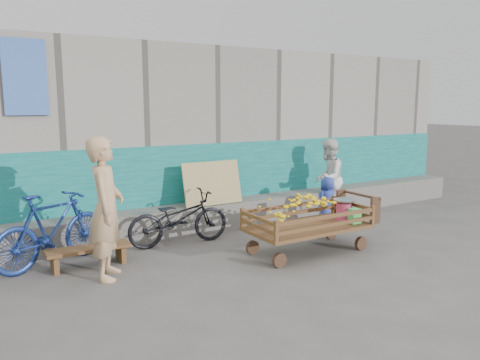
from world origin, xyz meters
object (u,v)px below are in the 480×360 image
bench (89,252)px  vendor_man (106,208)px  banana_cart (307,215)px  child (327,201)px  bicycle_blue (52,229)px  bicycle_dark (179,218)px  woman (328,178)px

bench → vendor_man: size_ratio=0.61×
banana_cart → child: 1.57m
child → bicycle_blue: bicycle_blue is taller
bicycle_dark → vendor_man: bearing=126.2°
vendor_man → child: size_ratio=2.00×
vendor_man → bicycle_dark: (1.25, 0.78, -0.44)m
bench → vendor_man: 0.83m
bench → child: (3.97, -0.01, 0.23)m
child → bicycle_blue: bearing=-10.5°
bench → bicycle_blue: bicycle_blue is taller
bench → woman: size_ratio=0.72×
vendor_man → woman: size_ratio=1.18×
bench → bicycle_blue: (-0.37, 0.28, 0.29)m
banana_cart → bicycle_dark: bearing=137.4°
vendor_man → child: vendor_man is taller
child → bicycle_dark: 2.62m
banana_cart → bicycle_dark: (-1.37, 1.26, -0.14)m
bicycle_blue → bench: bearing=-149.7°
banana_cart → vendor_man: bearing=169.8°
vendor_man → woman: bearing=-53.3°
banana_cart → bicycle_blue: bicycle_blue is taller
banana_cart → bicycle_blue: bearing=158.0°
bench → child: bearing=-0.2°
vendor_man → bicycle_blue: vendor_man is taller
woman → bicycle_blue: bearing=-31.2°
vendor_man → child: (3.86, 0.50, -0.42)m
bicycle_dark → bicycle_blue: 1.74m
vendor_man → bicycle_dark: bearing=-34.1°
woman → bench: bearing=-27.4°
banana_cart → bench: size_ratio=1.82×
banana_cart → vendor_man: vendor_man is taller
woman → vendor_man: bearing=-20.7°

